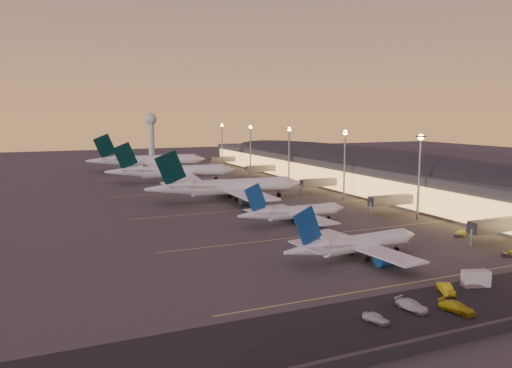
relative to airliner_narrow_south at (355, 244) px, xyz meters
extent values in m
plane|color=#413F3D|center=(6.02, 27.58, -3.38)|extent=(700.00, 700.00, 0.00)
cylinder|color=silver|center=(3.16, 0.30, 0.06)|extent=(22.83, 5.94, 3.84)
cone|color=silver|center=(16.21, 1.52, 0.06)|extent=(3.98, 4.17, 3.84)
cone|color=silver|center=(-13.15, -1.24, 0.54)|extent=(10.51, 4.78, 3.84)
cube|color=silver|center=(2.07, 0.19, -0.61)|extent=(9.55, 32.83, 0.42)
cylinder|color=navy|center=(2.13, 7.35, -1.91)|extent=(5.34, 3.35, 2.88)
cylinder|color=navy|center=(3.46, -6.82, -1.91)|extent=(5.34, 3.35, 2.88)
cube|color=navy|center=(-12.64, -1.19, 5.52)|extent=(7.06, 1.23, 8.34)
cube|color=silver|center=(-11.92, -1.12, 1.12)|extent=(4.71, 11.94, 0.27)
cylinder|color=black|center=(12.60, 1.18, -2.62)|extent=(0.33, 0.33, 1.52)
cylinder|color=black|center=(12.60, 1.18, -2.84)|extent=(1.13, 0.77, 1.08)
cylinder|color=black|center=(1.09, 2.80, -2.62)|extent=(0.33, 0.33, 1.52)
cylinder|color=black|center=(1.09, 2.80, -2.84)|extent=(1.13, 0.77, 1.08)
cylinder|color=black|center=(1.60, -2.55, -2.62)|extent=(0.33, 0.33, 1.52)
cylinder|color=black|center=(1.60, -2.55, -2.84)|extent=(1.13, 0.77, 1.08)
cylinder|color=silver|center=(7.62, 37.39, -0.02)|extent=(22.20, 4.87, 3.75)
cone|color=silver|center=(20.40, 38.04, -0.02)|extent=(3.74, 3.93, 3.75)
cone|color=silver|center=(-8.36, 36.58, 0.45)|extent=(10.13, 4.25, 3.75)
cube|color=silver|center=(6.56, 37.34, -0.68)|extent=(8.00, 31.89, 0.41)
cylinder|color=navy|center=(6.91, 44.32, -1.94)|extent=(5.11, 3.06, 2.81)
cylinder|color=navy|center=(7.62, 30.43, -1.94)|extent=(5.11, 3.06, 2.81)
cube|color=navy|center=(-7.86, 36.61, 5.31)|extent=(6.89, 0.91, 8.14)
cube|color=silver|center=(-7.15, 36.64, 1.01)|extent=(4.13, 11.54, 0.26)
cylinder|color=black|center=(16.87, 37.86, -2.64)|extent=(0.32, 0.32, 1.48)
cylinder|color=black|center=(16.87, 37.86, -2.85)|extent=(1.08, 0.71, 1.05)
cylinder|color=black|center=(5.71, 39.93, -2.64)|extent=(0.32, 0.32, 1.48)
cylinder|color=black|center=(5.71, 39.93, -2.85)|extent=(1.08, 0.71, 1.05)
cylinder|color=black|center=(5.98, 34.68, -2.64)|extent=(0.32, 0.32, 1.48)
cylinder|color=black|center=(5.98, 34.68, -2.85)|extent=(1.08, 0.71, 1.05)
cylinder|color=silver|center=(5.86, 81.90, 1.73)|extent=(37.64, 6.25, 5.68)
cone|color=silver|center=(27.66, 81.57, 1.73)|extent=(6.14, 5.77, 5.68)
cone|color=silver|center=(-21.40, 82.31, 2.44)|extent=(17.05, 5.94, 5.68)
cube|color=silver|center=(4.04, 81.93, 0.74)|extent=(11.74, 55.06, 0.62)
cylinder|color=#575A5F|center=(5.43, 93.99, -1.18)|extent=(8.55, 4.39, 4.26)
cylinder|color=#575A5F|center=(5.07, 69.83, -1.18)|extent=(8.55, 4.39, 4.26)
cube|color=black|center=(-20.55, 82.30, 9.78)|extent=(11.21, 1.02, 12.60)
cube|color=silver|center=(-19.34, 82.28, 3.30)|extent=(6.36, 19.86, 0.40)
cylinder|color=black|center=(21.63, 81.66, -2.24)|extent=(0.46, 0.46, 2.27)
cylinder|color=black|center=(21.63, 81.66, -2.58)|extent=(1.61, 1.02, 1.59)
cylinder|color=black|center=(2.89, 85.92, -2.24)|extent=(0.46, 0.46, 2.27)
cylinder|color=black|center=(2.89, 85.92, -2.58)|extent=(1.61, 1.02, 1.59)
cylinder|color=black|center=(2.77, 77.97, -2.24)|extent=(0.46, 0.46, 2.27)
cylinder|color=black|center=(2.77, 77.97, -2.58)|extent=(1.61, 1.02, 1.59)
cylinder|color=silver|center=(-0.54, 138.64, 1.71)|extent=(37.82, 10.18, 5.66)
cone|color=silver|center=(21.02, 135.99, 1.71)|extent=(6.68, 6.35, 5.66)
cone|color=silver|center=(-27.49, 141.95, 2.42)|extent=(17.46, 7.68, 5.66)
cube|color=silver|center=(-2.34, 138.86, 0.72)|extent=(17.45, 55.60, 0.62)
cylinder|color=#575A5F|center=(0.33, 150.66, -1.19)|extent=(8.90, 5.24, 4.24)
cylinder|color=#575A5F|center=(-2.61, 126.78, -1.19)|extent=(8.90, 5.24, 4.24)
cube|color=black|center=(-26.65, 141.85, 9.73)|extent=(11.18, 2.20, 12.56)
cube|color=silver|center=(-25.46, 141.70, 3.27)|extent=(8.39, 20.28, 0.40)
cylinder|color=black|center=(15.06, 136.73, -2.25)|extent=(0.50, 0.50, 2.26)
cylinder|color=black|center=(15.06, 136.73, -2.59)|extent=(1.69, 1.18, 1.58)
cylinder|color=black|center=(-3.05, 142.94, -2.25)|extent=(0.50, 0.50, 2.26)
cylinder|color=black|center=(-3.05, 142.94, -2.59)|extent=(1.69, 1.18, 1.58)
cylinder|color=black|center=(-4.02, 135.08, -2.25)|extent=(0.50, 0.50, 2.26)
cylinder|color=black|center=(-4.02, 135.08, -2.59)|extent=(1.69, 1.18, 1.58)
cylinder|color=silver|center=(-0.27, 193.09, 2.22)|extent=(41.42, 8.59, 6.22)
cone|color=silver|center=(23.57, 191.70, 2.22)|extent=(6.98, 6.59, 6.22)
cone|color=silver|center=(-30.08, 194.82, 3.00)|extent=(18.90, 7.29, 6.22)
cube|color=silver|center=(-2.26, 193.20, 1.13)|extent=(15.40, 60.71, 0.68)
cylinder|color=#575A5F|center=(-0.17, 206.33, -0.97)|extent=(9.54, 5.19, 4.66)
cylinder|color=#575A5F|center=(-1.70, 179.92, -0.97)|extent=(9.54, 5.19, 4.66)
cube|color=black|center=(-29.15, 194.76, 11.03)|extent=(12.30, 1.64, 13.80)
cube|color=silver|center=(-27.82, 194.69, 3.93)|extent=(7.88, 21.99, 0.44)
cylinder|color=black|center=(16.97, 192.09, -2.13)|extent=(0.53, 0.53, 2.49)
cylinder|color=black|center=(16.97, 192.09, -2.51)|extent=(1.80, 1.19, 1.74)
cylinder|color=black|center=(-3.33, 197.63, -2.13)|extent=(0.53, 0.53, 2.49)
cylinder|color=black|center=(-3.33, 197.63, -2.51)|extent=(1.80, 1.19, 1.74)
cylinder|color=black|center=(-3.84, 188.93, -2.13)|extent=(0.53, 0.53, 2.49)
cylinder|color=black|center=(-3.84, 188.93, -2.51)|extent=(1.80, 1.19, 1.74)
cube|color=#47474C|center=(68.02, 100.08, 2.62)|extent=(40.00, 255.00, 12.00)
ellipsoid|color=#212427|center=(68.02, 100.08, 8.62)|extent=(39.00, 253.00, 10.92)
cube|color=#FFBA5B|center=(47.82, 100.08, 1.62)|extent=(0.40, 244.80, 8.00)
cube|color=#575A5F|center=(40.02, -2.42, 1.12)|extent=(16.00, 3.20, 3.00)
cylinder|color=gray|center=(32.02, -2.42, -1.18)|extent=(0.70, 0.70, 4.40)
cube|color=#575A5F|center=(40.02, 37.58, 1.12)|extent=(16.00, 3.20, 3.00)
cylinder|color=gray|center=(32.02, 37.58, -1.18)|extent=(0.70, 0.70, 4.40)
cube|color=#575A5F|center=(40.02, 82.58, 1.12)|extent=(16.00, 3.20, 3.00)
cylinder|color=gray|center=(32.02, 82.58, -1.18)|extent=(0.70, 0.70, 4.40)
cube|color=#575A5F|center=(40.02, 139.58, 1.12)|extent=(16.00, 3.20, 3.00)
cylinder|color=gray|center=(32.02, 139.58, -1.18)|extent=(0.70, 0.70, 4.40)
cube|color=#575A5F|center=(40.02, 195.58, 1.12)|extent=(16.00, 3.20, 3.00)
cylinder|color=gray|center=(32.02, 195.58, -1.18)|extent=(0.70, 0.70, 4.40)
cylinder|color=gray|center=(42.02, 27.58, 9.12)|extent=(0.70, 0.70, 25.00)
cube|color=gray|center=(42.02, 27.58, 21.82)|extent=(2.20, 2.20, 0.50)
sphere|color=#FFBB5D|center=(42.02, 27.58, 21.62)|extent=(1.80, 1.80, 1.80)
cylinder|color=gray|center=(42.02, 67.58, 9.12)|extent=(0.70, 0.70, 25.00)
cube|color=gray|center=(42.02, 67.58, 21.82)|extent=(2.20, 2.20, 0.50)
sphere|color=#FFBB5D|center=(42.02, 67.58, 21.62)|extent=(1.80, 1.80, 1.80)
cylinder|color=gray|center=(42.02, 112.58, 9.12)|extent=(0.70, 0.70, 25.00)
cube|color=gray|center=(42.02, 112.58, 21.82)|extent=(2.20, 2.20, 0.50)
sphere|color=#FFBB5D|center=(42.02, 112.58, 21.62)|extent=(1.80, 1.80, 1.80)
cylinder|color=gray|center=(42.02, 157.58, 9.12)|extent=(0.70, 0.70, 25.00)
cube|color=gray|center=(42.02, 157.58, 21.82)|extent=(2.20, 2.20, 0.50)
sphere|color=#FFBB5D|center=(42.02, 157.58, 21.62)|extent=(1.80, 1.80, 1.80)
cylinder|color=gray|center=(42.02, 202.58, 9.12)|extent=(0.70, 0.70, 25.00)
cube|color=gray|center=(42.02, 202.58, 21.82)|extent=(2.20, 2.20, 0.50)
sphere|color=#FFBB5D|center=(42.02, 202.58, 21.62)|extent=(1.80, 1.80, 1.80)
cylinder|color=silver|center=(16.02, 287.58, 9.62)|extent=(4.40, 4.40, 26.00)
sphere|color=silver|center=(16.02, 287.58, 24.62)|extent=(9.00, 9.00, 9.00)
cube|color=black|center=(6.02, -28.42, -3.37)|extent=(260.00, 16.00, 0.01)
cube|color=#D8C659|center=(6.02, -17.42, -3.37)|extent=(90.00, 0.36, 0.00)
cube|color=#D8C659|center=(6.02, 22.58, -3.37)|extent=(90.00, 0.36, 0.00)
cube|color=#D8C659|center=(6.02, 62.58, -3.37)|extent=(90.00, 0.36, 0.00)
cube|color=#D8C659|center=(6.02, 107.58, -3.37)|extent=(90.00, 0.36, 0.00)
cube|color=#D8C659|center=(6.02, 162.58, -3.37)|extent=(90.00, 0.36, 0.00)
cylinder|color=#2D2D30|center=(-29.98, -40.42, -2.38)|extent=(0.12, 0.12, 2.00)
cylinder|color=#2D2D30|center=(-21.98, -40.42, -2.38)|extent=(0.12, 0.12, 2.00)
cylinder|color=#2D2D30|center=(-13.98, -40.42, -2.38)|extent=(0.12, 0.12, 2.00)
cylinder|color=#2D2D30|center=(-5.98, -40.42, -2.38)|extent=(0.12, 0.12, 2.00)
cube|color=#575A5F|center=(32.26, -12.27, -2.92)|extent=(2.05, 1.99, 0.91)
cylinder|color=black|center=(33.54, -11.89, -3.13)|extent=(0.54, 0.39, 0.50)
cube|color=gold|center=(38.37, 6.68, -2.76)|extent=(3.15, 2.61, 1.24)
cube|color=#575A5F|center=(36.50, 5.89, -2.93)|extent=(2.03, 1.96, 0.90)
cylinder|color=black|center=(38.98, 7.85, -3.13)|extent=(0.54, 0.38, 0.50)
cylinder|color=black|center=(39.64, 6.29, -3.13)|extent=(0.54, 0.38, 0.50)
cylinder|color=black|center=(37.11, 7.07, -3.13)|extent=(0.54, 0.38, 0.50)
cylinder|color=black|center=(37.76, 5.50, -3.13)|extent=(0.54, 0.38, 0.50)
cube|color=silver|center=(10.50, -23.78, -1.86)|extent=(5.30, 3.42, 3.03)
cube|color=#575A5F|center=(12.55, -24.38, -2.58)|extent=(2.09, 2.33, 1.60)
imported|color=silver|center=(-16.60, -29.74, -2.62)|extent=(2.96, 4.76, 1.51)
imported|color=gold|center=(-2.12, -31.66, -2.52)|extent=(3.75, 6.32, 1.72)
imported|color=silver|center=(-8.18, -28.04, -2.55)|extent=(3.55, 6.09, 1.66)
imported|color=gold|center=(2.64, -24.43, -2.50)|extent=(3.97, 5.59, 1.75)
camera|label=1|loc=(-62.83, -89.18, 28.47)|focal=35.00mm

